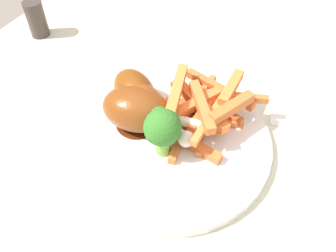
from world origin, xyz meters
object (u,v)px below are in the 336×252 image
object	(u,v)px
broccoli_floret_front	(162,128)
chicken_drumstick_extra	(146,106)
carrot_fries_pile	(203,108)
dining_table	(152,235)
chicken_drumstick_near	(136,94)
dinner_plate	(168,140)
pepper_shaker	(36,19)
chicken_drumstick_far	(139,110)

from	to	relation	value
broccoli_floret_front	chicken_drumstick_extra	world-z (taller)	broccoli_floret_front
broccoli_floret_front	carrot_fries_pile	world-z (taller)	broccoli_floret_front
dining_table	carrot_fries_pile	xyz separation A→B (m)	(-0.12, 0.01, 0.14)
broccoli_floret_front	chicken_drumstick_near	world-z (taller)	broccoli_floret_front
dinner_plate	chicken_drumstick_extra	size ratio (longest dim) A/B	2.09
dinner_plate	chicken_drumstick_near	size ratio (longest dim) A/B	2.22
dining_table	broccoli_floret_front	world-z (taller)	broccoli_floret_front
chicken_drumstick_near	chicken_drumstick_extra	size ratio (longest dim) A/B	0.94
broccoli_floret_front	pepper_shaker	world-z (taller)	broccoli_floret_front
broccoli_floret_front	chicken_drumstick_near	distance (m)	0.08
chicken_drumstick_near	dining_table	bearing A→B (deg)	35.16
chicken_drumstick_extra	pepper_shaker	distance (m)	0.28
chicken_drumstick_near	carrot_fries_pile	bearing A→B (deg)	101.96
carrot_fries_pile	chicken_drumstick_extra	xyz separation A→B (m)	(0.03, -0.06, 0.00)
carrot_fries_pile	chicken_drumstick_far	size ratio (longest dim) A/B	1.01
dining_table	carrot_fries_pile	distance (m)	0.18
broccoli_floret_front	pepper_shaker	bearing A→B (deg)	-114.75
dining_table	chicken_drumstick_extra	size ratio (longest dim) A/B	8.88
dinner_plate	chicken_drumstick_extra	world-z (taller)	chicken_drumstick_extra
broccoli_floret_front	chicken_drumstick_extra	size ratio (longest dim) A/B	0.53
dining_table	chicken_drumstick_near	distance (m)	0.19
dining_table	dinner_plate	world-z (taller)	dinner_plate
carrot_fries_pile	chicken_drumstick_extra	distance (m)	0.07
chicken_drumstick_far	chicken_drumstick_extra	distance (m)	0.01
broccoli_floret_front	carrot_fries_pile	distance (m)	0.07
carrot_fries_pile	chicken_drumstick_far	xyz separation A→B (m)	(0.04, -0.07, 0.00)
dining_table	dinner_plate	size ratio (longest dim) A/B	4.25
dinner_plate	chicken_drumstick_far	bearing A→B (deg)	-95.11
carrot_fries_pile	chicken_drumstick_near	distance (m)	0.08
dinner_plate	chicken_drumstick_near	world-z (taller)	chicken_drumstick_near
chicken_drumstick_near	chicken_drumstick_far	distance (m)	0.03
broccoli_floret_front	carrot_fries_pile	size ratio (longest dim) A/B	0.44
chicken_drumstick_extra	pepper_shaker	bearing A→B (deg)	-111.44
broccoli_floret_front	chicken_drumstick_near	xyz separation A→B (m)	(-0.05, -0.06, -0.02)
chicken_drumstick_near	chicken_drumstick_extra	distance (m)	0.02
carrot_fries_pile	chicken_drumstick_extra	size ratio (longest dim) A/B	1.20
dining_table	chicken_drumstick_extra	world-z (taller)	chicken_drumstick_extra
dinner_plate	chicken_drumstick_far	xyz separation A→B (m)	(-0.00, -0.04, 0.03)
chicken_drumstick_extra	pepper_shaker	world-z (taller)	chicken_drumstick_extra
chicken_drumstick_extra	dinner_plate	bearing A→B (deg)	69.16
chicken_drumstick_extra	dining_table	bearing A→B (deg)	29.41
carrot_fries_pile	pepper_shaker	distance (m)	0.33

